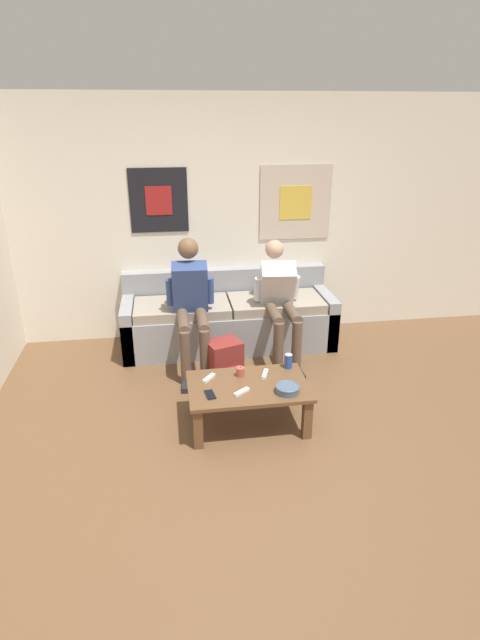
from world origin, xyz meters
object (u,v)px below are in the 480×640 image
object	(u,v)px
person_seated_adult	(191,301)
cell_phone	(210,395)
game_controller_near_right	(265,374)
game_controller_far_center	(209,378)
backpack	(225,363)
pillar_candle	(240,372)
game_controller_near_left	(242,392)
ceramic_bowl	(288,389)
person_seated_teen	(280,297)
couch	(229,320)
drink_can_blue	(288,361)
coffee_table	(248,392)

from	to	relation	value
person_seated_adult	cell_phone	distance (m)	1.27
person_seated_adult	game_controller_near_right	xyz separation A→B (m)	(0.53, -0.99, -0.31)
game_controller_near_right	game_controller_far_center	world-z (taller)	same
backpack	pillar_candle	bearing A→B (deg)	-83.43
backpack	game_controller_near_left	xyz separation A→B (m)	(0.03, -0.83, 0.18)
backpack	ceramic_bowl	distance (m)	0.97
person_seated_teen	game_controller_far_center	distance (m)	1.36
couch	game_controller_far_center	distance (m)	1.44
game_controller_far_center	cell_phone	xyz separation A→B (m)	(-0.01, -0.24, -0.01)
couch	person_seated_teen	world-z (taller)	person_seated_teen
couch	person_seated_teen	distance (m)	0.69
person_seated_teen	pillar_candle	xyz separation A→B (m)	(-0.56, -1.03, -0.25)
game_controller_far_center	game_controller_near_right	bearing A→B (deg)	-0.53
game_controller_near_right	game_controller_far_center	size ratio (longest dim) A/B	1.09
person_seated_adult	drink_can_blue	bearing A→B (deg)	-49.58
game_controller_near_left	game_controller_near_right	size ratio (longest dim) A/B	0.93
person_seated_adult	backpack	world-z (taller)	person_seated_adult
person_seated_teen	pillar_candle	bearing A→B (deg)	-118.25
backpack	cell_phone	size ratio (longest dim) A/B	2.84
coffee_table	pillar_candle	distance (m)	0.19
person_seated_adult	person_seated_teen	size ratio (longest dim) A/B	1.08
ceramic_bowl	game_controller_far_center	xyz separation A→B (m)	(-0.58, 0.29, -0.02)
couch	game_controller_near_left	distance (m)	1.65
couch	person_seated_teen	size ratio (longest dim) A/B	1.93
ceramic_bowl	drink_can_blue	xyz separation A→B (m)	(0.10, 0.39, 0.03)
game_controller_near_right	cell_phone	world-z (taller)	game_controller_near_right
person_seated_teen	ceramic_bowl	distance (m)	1.39
coffee_table	ceramic_bowl	xyz separation A→B (m)	(0.28, -0.16, 0.10)
drink_can_blue	game_controller_near_left	bearing A→B (deg)	-142.28
person_seated_teen	drink_can_blue	bearing A→B (deg)	-98.06
coffee_table	game_controller_near_left	xyz separation A→B (m)	(-0.07, -0.12, 0.08)
couch	game_controller_near_left	world-z (taller)	couch
pillar_candle	couch	bearing A→B (deg)	86.63
game_controller_near_left	cell_phone	bearing A→B (deg)	177.98
coffee_table	drink_can_blue	size ratio (longest dim) A/B	7.70
couch	pillar_candle	distance (m)	1.38
couch	cell_phone	bearing A→B (deg)	-102.27
coffee_table	game_controller_near_left	bearing A→B (deg)	-120.69
backpack	pillar_candle	world-z (taller)	pillar_candle
ceramic_bowl	cell_phone	size ratio (longest dim) A/B	1.29
person_seated_adult	cell_phone	size ratio (longest dim) A/B	8.62
ceramic_bowl	cell_phone	world-z (taller)	ceramic_bowl
game_controller_near_left	backpack	bearing A→B (deg)	92.18
person_seated_adult	cell_phone	bearing A→B (deg)	-87.32
drink_can_blue	game_controller_near_right	xyz separation A→B (m)	(-0.22, -0.10, -0.05)
game_controller_far_center	cell_phone	bearing A→B (deg)	-93.33
game_controller_near_left	game_controller_far_center	bearing A→B (deg)	132.08
coffee_table	drink_can_blue	world-z (taller)	drink_can_blue
backpack	pillar_candle	xyz separation A→B (m)	(0.06, -0.56, 0.20)
person_seated_adult	person_seated_teen	world-z (taller)	person_seated_adult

